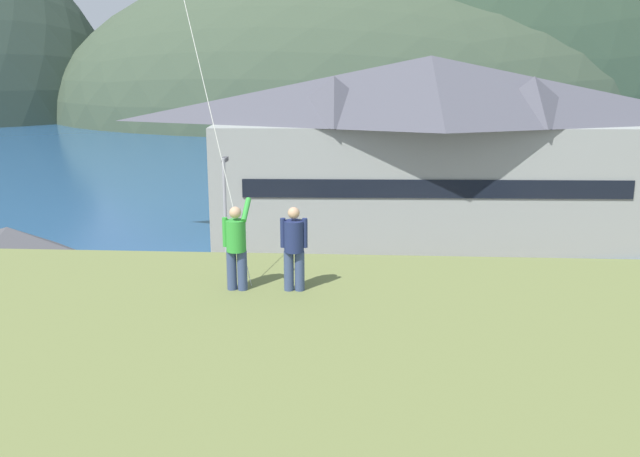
{
  "coord_description": "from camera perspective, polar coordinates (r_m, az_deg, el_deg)",
  "views": [
    {
      "loc": [
        3.29,
        -22.72,
        11.91
      ],
      "look_at": [
        1.36,
        9.0,
        3.98
      ],
      "focal_mm": 39.02,
      "sensor_mm": 36.0,
      "label": 1
    }
  ],
  "objects": [
    {
      "name": "person_kite_flyer",
      "position": [
        14.14,
        -6.88,
        -1.33
      ],
      "size": [
        0.54,
        0.65,
        1.86
      ],
      "color": "#384770",
      "rests_on": "grassy_hill_foreground"
    },
    {
      "name": "parked_car_front_row_red",
      "position": [
        33.39,
        -13.86,
        -5.37
      ],
      "size": [
        4.3,
        2.25,
        1.82
      ],
      "color": "navy",
      "rests_on": "parking_lot_pad"
    },
    {
      "name": "parking_lot_pad",
      "position": [
        30.33,
        -3.07,
        -9.03
      ],
      "size": [
        40.0,
        20.0,
        0.1
      ],
      "primitive_type": "cube",
      "color": "gray",
      "rests_on": "ground"
    },
    {
      "name": "far_hill_center_saddle",
      "position": [
        140.11,
        8.59,
        8.97
      ],
      "size": [
        116.22,
        63.29,
        90.58
      ],
      "primitive_type": "ellipsoid",
      "color": "#334733",
      "rests_on": "ground"
    },
    {
      "name": "harbor_lodge",
      "position": [
        45.53,
        8.87,
        6.76
      ],
      "size": [
        28.95,
        11.07,
        11.91
      ],
      "color": "#999E99",
      "rests_on": "ground"
    },
    {
      "name": "wharf_dock",
      "position": [
        58.15,
        0.56,
        2.54
      ],
      "size": [
        3.2,
        12.63,
        0.7
      ],
      "color": "#70604C",
      "rests_on": "ground"
    },
    {
      "name": "parking_light_pole",
      "position": [
        34.83,
        -7.75,
        0.94
      ],
      "size": [
        0.24,
        0.78,
        6.95
      ],
      "color": "#ADADB2",
      "rests_on": "parking_lot_pad"
    },
    {
      "name": "ground_plane",
      "position": [
        25.86,
        -4.35,
        -13.46
      ],
      "size": [
        600.0,
        600.0,
        0.0
      ],
      "primitive_type": "plane",
      "color": "#66604C"
    },
    {
      "name": "storage_shed_near_lot",
      "position": [
        32.06,
        -23.88,
        -4.09
      ],
      "size": [
        8.02,
        5.8,
        5.04
      ],
      "color": "#474C56",
      "rests_on": "ground"
    },
    {
      "name": "bay_water",
      "position": [
        83.63,
        1.19,
        5.82
      ],
      "size": [
        360.0,
        84.0,
        0.03
      ],
      "primitive_type": "cube",
      "color": "navy",
      "rests_on": "ground"
    },
    {
      "name": "person_companion",
      "position": [
        14.01,
        -2.15,
        -1.45
      ],
      "size": [
        0.55,
        0.4,
        1.74
      ],
      "color": "#384770",
      "rests_on": "grassy_hill_foreground"
    },
    {
      "name": "moored_boat_wharfside",
      "position": [
        58.64,
        -2.93,
        2.99
      ],
      "size": [
        2.55,
        7.74,
        2.16
      ],
      "color": "#23564C",
      "rests_on": "ground"
    },
    {
      "name": "parked_car_back_row_right",
      "position": [
        32.31,
        0.54,
        -5.6
      ],
      "size": [
        4.35,
        2.36,
        1.82
      ],
      "color": "black",
      "rests_on": "parking_lot_pad"
    },
    {
      "name": "parked_car_back_row_left",
      "position": [
        33.59,
        20.77,
        -5.78
      ],
      "size": [
        4.33,
        2.32,
        1.82
      ],
      "color": "black",
      "rests_on": "parking_lot_pad"
    },
    {
      "name": "far_hill_east_peak",
      "position": [
        137.45,
        3.11,
        9.01
      ],
      "size": [
        118.4,
        73.18,
        61.08
      ],
      "primitive_type": "ellipsoid",
      "color": "#3D4C38",
      "rests_on": "ground"
    },
    {
      "name": "parked_car_mid_row_near",
      "position": [
        25.12,
        6.22,
        -11.65
      ],
      "size": [
        4.27,
        2.2,
        1.82
      ],
      "color": "#9EA3A8",
      "rests_on": "parking_lot_pad"
    },
    {
      "name": "storage_shed_waterside",
      "position": [
        44.57,
        2.05,
        1.77
      ],
      "size": [
        6.8,
        5.39,
        4.77
      ],
      "color": "#756B5B",
      "rests_on": "ground"
    }
  ]
}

